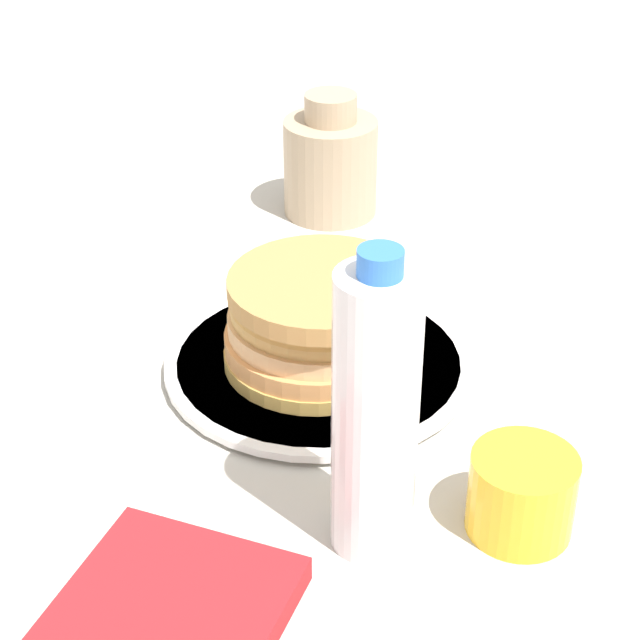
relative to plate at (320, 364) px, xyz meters
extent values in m
plane|color=#BCB7AD|center=(0.00, 0.02, -0.01)|extent=(4.00, 4.00, 0.00)
cylinder|color=white|center=(0.00, 0.00, 0.00)|extent=(0.26, 0.26, 0.01)
cylinder|color=white|center=(0.00, 0.00, 0.00)|extent=(0.28, 0.28, 0.01)
cylinder|color=tan|center=(0.01, 0.01, 0.01)|extent=(0.16, 0.16, 0.01)
cylinder|color=tan|center=(0.01, 0.00, 0.03)|extent=(0.16, 0.16, 0.02)
cylinder|color=#E5B079|center=(0.00, 0.00, 0.04)|extent=(0.16, 0.16, 0.02)
cylinder|color=tan|center=(0.01, -0.01, 0.06)|extent=(0.16, 0.16, 0.01)
cylinder|color=#BA8842|center=(0.00, -0.01, 0.07)|extent=(0.16, 0.16, 0.01)
cylinder|color=#B08248|center=(-0.01, 0.01, 0.09)|extent=(0.16, 0.16, 0.02)
cylinder|color=yellow|center=(-0.23, 0.10, 0.03)|extent=(0.08, 0.08, 0.06)
cylinder|color=tan|center=(0.16, -0.29, 0.05)|extent=(0.11, 0.11, 0.11)
cylinder|color=tan|center=(0.16, -0.29, 0.12)|extent=(0.06, 0.06, 0.03)
cylinder|color=white|center=(-0.15, 0.17, 0.10)|extent=(0.06, 0.06, 0.22)
cylinder|color=blue|center=(-0.15, 0.17, 0.22)|extent=(0.03, 0.03, 0.02)
cube|color=red|center=(-0.07, 0.30, 0.00)|extent=(0.17, 0.16, 0.02)
camera|label=1|loc=(-0.42, 0.68, 0.54)|focal=60.00mm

